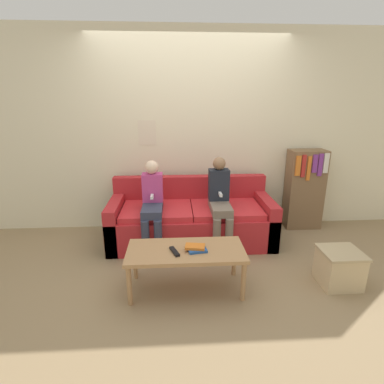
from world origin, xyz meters
The scene contains 10 objects.
ground_plane centered at (0.00, 0.00, 0.00)m, with size 10.00×10.00×0.00m, color #937A56.
wall_back centered at (0.00, 1.04, 1.30)m, with size 8.00×0.06×2.60m.
couch centered at (0.00, 0.53, 0.27)m, with size 2.00×0.83×0.76m.
coffee_table centered at (-0.11, -0.51, 0.37)m, with size 1.08×0.49×0.41m.
person_left centered at (-0.47, 0.33, 0.58)m, with size 0.24×0.57×1.05m.
person_right centered at (0.33, 0.33, 0.60)m, with size 0.24×0.57×1.08m.
tv_remote centered at (-0.22, -0.57, 0.43)m, with size 0.10×0.17×0.02m.
book_stack centered at (-0.02, -0.53, 0.44)m, with size 0.21×0.17×0.05m.
bookshelf centered at (1.57, 0.85, 0.55)m, with size 0.48×0.29×1.09m.
storage_box centered at (1.37, -0.53, 0.18)m, with size 0.37×0.36×0.36m.
Camera 1 is at (-0.21, -2.97, 1.73)m, focal length 28.00 mm.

